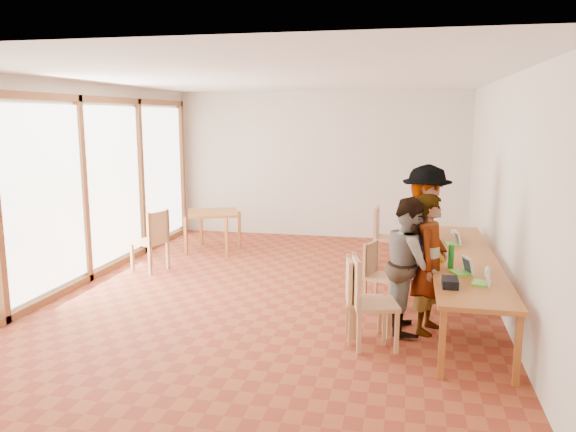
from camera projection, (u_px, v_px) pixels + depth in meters
name	position (u px, v px, depth m)	size (l,w,h in m)	color
ground	(276.00, 293.00, 8.01)	(8.00, 8.00, 0.00)	#964324
wall_back	(320.00, 165.00, 11.60)	(6.00, 0.10, 3.00)	beige
wall_front	(143.00, 261.00, 3.90)	(6.00, 0.10, 3.00)	beige
wall_right	(505.00, 195.00, 7.13)	(0.10, 8.00, 3.00)	beige
window_wall	(82.00, 184.00, 8.36)	(0.10, 8.00, 3.00)	white
ceiling	(275.00, 76.00, 7.48)	(6.00, 8.00, 0.04)	white
communal_table	(463.00, 260.00, 7.07)	(0.80, 4.00, 0.75)	#A85C25
side_table	(213.00, 216.00, 10.41)	(0.90, 0.90, 0.75)	#A85C25
chair_near	(366.00, 292.00, 6.07)	(0.56, 0.56, 0.53)	tan
chair_mid	(357.00, 291.00, 6.28)	(0.50, 0.50, 0.49)	tan
chair_far	(377.00, 268.00, 7.36)	(0.52, 0.52, 0.46)	tan
chair_empty	(382.00, 230.00, 9.42)	(0.49, 0.49, 0.53)	tan
chair_spare	(154.00, 234.00, 9.06)	(0.60, 0.60, 0.53)	tan
person_near	(430.00, 264.00, 6.47)	(0.59, 0.39, 1.63)	gray
person_mid	(411.00, 265.00, 6.51)	(0.77, 0.60, 1.59)	gray
person_far	(425.00, 229.00, 7.93)	(1.18, 0.68, 1.83)	gray
laptop_near	(484.00, 280.00, 5.88)	(0.22, 0.24, 0.18)	#5FCD33
laptop_mid	(464.00, 269.00, 6.28)	(0.27, 0.28, 0.20)	#5FCD33
laptop_far	(455.00, 241.00, 7.71)	(0.22, 0.24, 0.18)	#5FCD33
yellow_mug	(441.00, 258.00, 6.78)	(0.13, 0.13, 0.10)	orange
green_bottle	(451.00, 256.00, 6.51)	(0.07, 0.07, 0.28)	#177A25
clear_glass	(487.00, 272.00, 6.20)	(0.07, 0.07, 0.09)	silver
condiment_cup	(454.00, 232.00, 8.43)	(0.08, 0.08, 0.06)	white
pink_phone	(467.00, 270.00, 6.42)	(0.05, 0.10, 0.01)	#F55093
black_pouch	(450.00, 283.00, 5.81)	(0.16, 0.26, 0.09)	black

